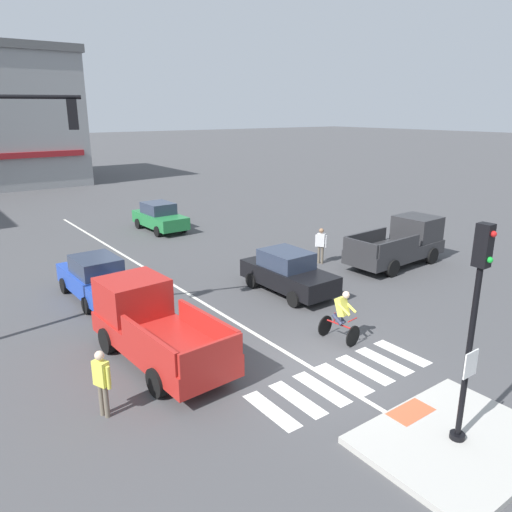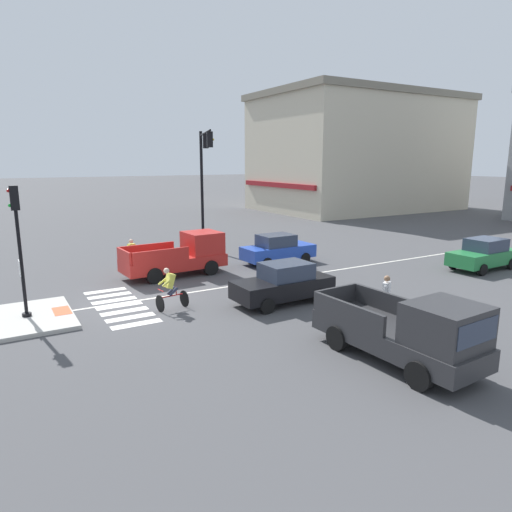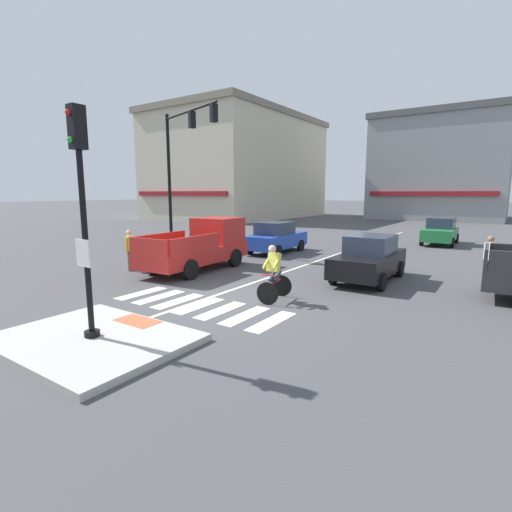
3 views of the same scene
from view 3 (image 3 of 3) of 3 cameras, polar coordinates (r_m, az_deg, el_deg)
ground_plane at (r=11.54m, az=-6.20°, el=-6.53°), size 300.00×300.00×0.00m
traffic_island at (r=9.01m, az=-23.15°, el=-11.36°), size 4.00×3.05×0.15m
tactile_pad_front at (r=9.62m, az=-17.25°, el=-9.21°), size 1.10×0.60×0.01m
signal_pole at (r=8.47m, az=-24.46°, el=7.31°), size 0.44×0.38×4.68m
crosswalk_stripe_a at (r=12.76m, az=-16.68°, el=-5.31°), size 0.44×1.80×0.01m
crosswalk_stripe_b at (r=12.16m, az=-14.24°, el=-5.92°), size 0.44×1.80×0.01m
crosswalk_stripe_c at (r=11.58m, az=-11.54°, el=-6.58°), size 0.44×1.80×0.01m
crosswalk_stripe_d at (r=11.04m, az=-8.56°, el=-7.30°), size 0.44×1.80×0.01m
crosswalk_stripe_e at (r=10.53m, az=-5.27°, el=-8.06°), size 0.44×1.80×0.01m
crosswalk_stripe_f at (r=10.05m, az=-1.64°, el=-8.86°), size 0.44×1.80×0.01m
crosswalk_stripe_g at (r=9.63m, az=2.34°, el=-9.70°), size 0.44×1.80×0.01m
lane_centre_line at (r=20.16m, az=11.76°, el=0.19°), size 0.14×28.00×0.01m
traffic_light_mast at (r=21.25m, az=-11.11°, el=14.48°), size 4.98×1.81×7.43m
building_corner_left at (r=51.73m, az=-2.44°, el=13.07°), size 15.10×22.57×12.99m
building_corner_right at (r=54.20m, az=25.94°, el=11.68°), size 15.06×14.65×12.41m
car_black_eastbound_mid at (r=14.47m, az=16.50°, el=-0.33°), size 1.89×4.13×1.64m
car_blue_westbound_far at (r=20.43m, az=2.97°, el=2.77°), size 1.90×4.13×1.64m
car_green_eastbound_distant at (r=26.37m, az=25.77°, el=3.34°), size 1.92×4.14×1.64m
pickup_truck_red_westbound_near at (r=16.15m, az=-8.04°, el=1.54°), size 2.28×5.20×2.08m
cyclist at (r=11.20m, az=2.70°, el=-2.38°), size 0.80×1.17×1.68m
pedestrian_at_curb_left at (r=16.38m, az=-18.31°, el=1.28°), size 0.34×0.52×1.67m
pedestrian_waiting_far_side at (r=15.77m, az=31.42°, el=0.08°), size 0.38×0.48×1.67m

